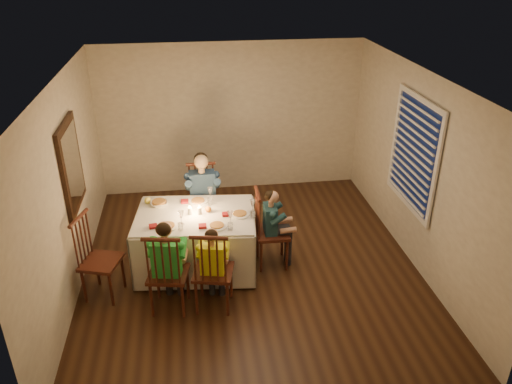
{
  "coord_description": "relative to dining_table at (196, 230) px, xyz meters",
  "views": [
    {
      "loc": [
        -0.73,
        -5.7,
        4.0
      ],
      "look_at": [
        0.1,
        0.15,
        1.05
      ],
      "focal_mm": 35.0,
      "sensor_mm": 36.0,
      "label": 1
    }
  ],
  "objects": [
    {
      "name": "child_green",
      "position": [
        -0.35,
        -0.83,
        -0.58
      ],
      "size": [
        0.5,
        0.47,
        1.21
      ],
      "primitive_type": null,
      "rotation": [
        0.0,
        0.0,
        2.96
      ],
      "color": "green",
      "rests_on": "ground"
    },
    {
      "name": "orange_fruit",
      "position": [
        0.18,
        0.04,
        0.27
      ],
      "size": [
        0.08,
        0.08,
        0.08
      ],
      "primitive_type": "sphere",
      "color": "orange",
      "rests_on": "dining_table"
    },
    {
      "name": "ground",
      "position": [
        0.72,
        -0.07,
        -0.58
      ],
      "size": [
        5.0,
        5.0,
        0.0
      ],
      "primitive_type": "plane",
      "color": "black",
      "rests_on": "ground"
    },
    {
      "name": "setting_yellow",
      "position": [
        0.26,
        -0.37,
        0.24
      ],
      "size": [
        0.29,
        0.29,
        0.02
      ],
      "primitive_type": "cylinder",
      "rotation": [
        0.0,
        0.0,
        -0.1
      ],
      "color": "white",
      "rests_on": "dining_table"
    },
    {
      "name": "candle_left",
      "position": [
        -0.06,
        0.01,
        0.28
      ],
      "size": [
        0.06,
        0.06,
        0.1
      ],
      "primitive_type": "cylinder",
      "color": "white",
      "rests_on": "dining_table"
    },
    {
      "name": "chair_extra",
      "position": [
        -1.18,
        -0.46,
        -0.58
      ],
      "size": [
        0.55,
        0.57,
        1.12
      ],
      "primitive_type": null,
      "rotation": [
        0.0,
        0.0,
        1.27
      ],
      "color": "black",
      "rests_on": "ground"
    },
    {
      "name": "child_yellow",
      "position": [
        0.17,
        -0.87,
        -0.58
      ],
      "size": [
        0.43,
        0.41,
        1.1
      ],
      "primitive_type": null,
      "rotation": [
        0.0,
        0.0,
        2.93
      ],
      "color": "yellow",
      "rests_on": "ground"
    },
    {
      "name": "wall_back",
      "position": [
        0.72,
        2.43,
        0.72
      ],
      "size": [
        4.5,
        0.02,
        2.6
      ],
      "primitive_type": "cube",
      "color": "beige",
      "rests_on": "ground"
    },
    {
      "name": "chair_end",
      "position": [
        1.02,
        -0.07,
        -0.58
      ],
      "size": [
        0.45,
        0.47,
        1.12
      ],
      "primitive_type": null,
      "rotation": [
        0.0,
        0.0,
        1.55
      ],
      "color": "black",
      "rests_on": "ground"
    },
    {
      "name": "ceiling",
      "position": [
        0.72,
        -0.07,
        2.02
      ],
      "size": [
        5.0,
        5.0,
        0.0
      ],
      "primitive_type": "plane",
      "color": "white",
      "rests_on": "wall_back"
    },
    {
      "name": "window_blinds",
      "position": [
        2.93,
        0.03,
        0.92
      ],
      "size": [
        0.07,
        1.34,
        1.54
      ],
      "color": "black",
      "rests_on": "wall_right"
    },
    {
      "name": "candle_right",
      "position": [
        0.07,
        -0.01,
        0.28
      ],
      "size": [
        0.06,
        0.06,
        0.1
      ],
      "primitive_type": "cylinder",
      "color": "white",
      "rests_on": "dining_table"
    },
    {
      "name": "wall_left",
      "position": [
        -1.53,
        -0.07,
        0.72
      ],
      "size": [
        0.02,
        5.0,
        2.6
      ],
      "primitive_type": "cube",
      "color": "beige",
      "rests_on": "ground"
    },
    {
      "name": "dining_table",
      "position": [
        0.0,
        0.0,
        0.0
      ],
      "size": [
        1.68,
        1.29,
        0.79
      ],
      "rotation": [
        0.0,
        0.0,
        -0.1
      ],
      "color": "silver",
      "rests_on": "ground"
    },
    {
      "name": "squash",
      "position": [
        -0.62,
        0.4,
        0.28
      ],
      "size": [
        0.09,
        0.09,
        0.09
      ],
      "primitive_type": "sphere",
      "color": "yellow",
      "rests_on": "dining_table"
    },
    {
      "name": "wall_mirror",
      "position": [
        -1.5,
        0.23,
        0.92
      ],
      "size": [
        0.06,
        0.95,
        1.15
      ],
      "color": "black",
      "rests_on": "wall_left"
    },
    {
      "name": "wall_right",
      "position": [
        2.97,
        -0.07,
        0.72
      ],
      "size": [
        0.02,
        5.0,
        2.6
      ],
      "primitive_type": "cube",
      "color": "beige",
      "rests_on": "ground"
    },
    {
      "name": "chair_near_right",
      "position": [
        0.17,
        -0.87,
        -0.58
      ],
      "size": [
        0.54,
        0.52,
        1.12
      ],
      "primitive_type": null,
      "rotation": [
        0.0,
        0.0,
        2.93
      ],
      "color": "black",
      "rests_on": "ground"
    },
    {
      "name": "chair_adult",
      "position": [
        0.14,
        0.83,
        -0.58
      ],
      "size": [
        0.47,
        0.45,
        1.12
      ],
      "primitive_type": null,
      "rotation": [
        0.0,
        0.0,
        0.02
      ],
      "color": "black",
      "rests_on": "ground"
    },
    {
      "name": "setting_green",
      "position": [
        -0.35,
        -0.28,
        0.24
      ],
      "size": [
        0.29,
        0.29,
        0.02
      ],
      "primitive_type": "cylinder",
      "rotation": [
        0.0,
        0.0,
        -0.1
      ],
      "color": "white",
      "rests_on": "dining_table"
    },
    {
      "name": "serving_bowl",
      "position": [
        -0.47,
        0.31,
        0.26
      ],
      "size": [
        0.26,
        0.26,
        0.06
      ],
      "primitive_type": "imported",
      "rotation": [
        0.0,
        0.0,
        0.1
      ],
      "color": "white",
      "rests_on": "dining_table"
    },
    {
      "name": "chair_near_left",
      "position": [
        -0.35,
        -0.83,
        -0.58
      ],
      "size": [
        0.53,
        0.51,
        1.12
      ],
      "primitive_type": null,
      "rotation": [
        0.0,
        0.0,
        2.96
      ],
      "color": "black",
      "rests_on": "ground"
    },
    {
      "name": "setting_adult",
      "position": [
        0.05,
        0.34,
        0.24
      ],
      "size": [
        0.29,
        0.29,
        0.02
      ],
      "primitive_type": "cylinder",
      "rotation": [
        0.0,
        0.0,
        -0.1
      ],
      "color": "white",
      "rests_on": "dining_table"
    },
    {
      "name": "adult",
      "position": [
        0.14,
        0.83,
        -0.58
      ],
      "size": [
        0.51,
        0.47,
        1.33
      ],
      "primitive_type": null,
      "rotation": [
        0.0,
        0.0,
        0.02
      ],
      "color": "navy",
      "rests_on": "ground"
    },
    {
      "name": "child_teal",
      "position": [
        1.02,
        -0.07,
        -0.58
      ],
      "size": [
        0.36,
        0.39,
        1.12
      ],
      "primitive_type": null,
      "rotation": [
        0.0,
        0.0,
        1.55
      ],
      "color": "#1B3D45",
      "rests_on": "ground"
    },
    {
      "name": "setting_teal",
      "position": [
        0.58,
        -0.11,
        0.24
      ],
      "size": [
        0.29,
        0.29,
        0.02
      ],
      "primitive_type": "cylinder",
      "rotation": [
        0.0,
        0.0,
        -0.1
      ],
      "color": "white",
      "rests_on": "dining_table"
    }
  ]
}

